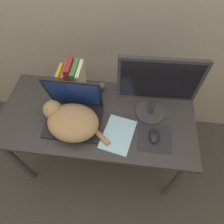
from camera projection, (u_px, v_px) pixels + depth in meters
ground_plane at (97, 190)px, 1.75m from camera, size 12.00×12.00×0.00m
desk at (98, 122)px, 1.38m from camera, size 1.28×0.60×0.74m
laptop at (74, 113)px, 1.25m from camera, size 0.35×0.28×0.29m
cat at (71, 121)px, 1.19m from camera, size 0.43×0.29×0.17m
external_monitor at (157, 86)px, 1.10m from camera, size 0.45×0.19×0.46m
mousepad at (155, 138)px, 1.21m from camera, size 0.21×0.19×0.00m
computer_mouse at (154, 136)px, 1.20m from camera, size 0.06×0.10×0.04m
book_row at (72, 79)px, 1.35m from camera, size 0.16×0.17×0.24m
notepad at (118, 134)px, 1.22m from camera, size 0.23×0.28×0.01m
webcam at (101, 86)px, 1.39m from camera, size 0.05×0.05×0.07m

